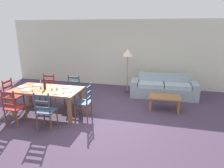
{
  "coord_description": "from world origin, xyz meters",
  "views": [
    {
      "loc": [
        1.69,
        -4.82,
        2.41
      ],
      "look_at": [
        0.3,
        0.79,
        0.75
      ],
      "focal_mm": 31.95,
      "sensor_mm": 36.0,
      "label": 1
    }
  ],
  "objects_px": {
    "dining_chair_near_left": "(13,107)",
    "dining_chair_near_right": "(45,110)",
    "standing_lamp": "(128,55)",
    "dining_chair_head_west": "(12,95)",
    "couch": "(163,88)",
    "coffee_table": "(165,98)",
    "coffee_cup_primary": "(57,88)",
    "dining_chair_head_east": "(85,101)",
    "dining_table": "(47,92)",
    "dining_chair_far_left": "(48,89)",
    "wine_glass_near_right": "(64,88)",
    "wine_bottle": "(45,85)",
    "dining_chair_far_right": "(73,91)",
    "wine_glass_near_left": "(33,86)"
  },
  "relations": [
    {
      "from": "dining_chair_head_west",
      "to": "coffee_table",
      "type": "height_order",
      "value": "dining_chair_head_west"
    },
    {
      "from": "dining_chair_far_left",
      "to": "wine_glass_near_left",
      "type": "distance_m",
      "value": 1.01
    },
    {
      "from": "coffee_cup_primary",
      "to": "dining_chair_head_east",
      "type": "bearing_deg",
      "value": 3.13
    },
    {
      "from": "dining_table",
      "to": "dining_chair_near_right",
      "type": "relative_size",
      "value": 1.98
    },
    {
      "from": "standing_lamp",
      "to": "dining_table",
      "type": "bearing_deg",
      "value": -125.95
    },
    {
      "from": "dining_chair_head_east",
      "to": "wine_glass_near_right",
      "type": "height_order",
      "value": "dining_chair_head_east"
    },
    {
      "from": "dining_table",
      "to": "wine_glass_near_right",
      "type": "xyz_separation_m",
      "value": [
        0.6,
        -0.12,
        0.2
      ]
    },
    {
      "from": "dining_chair_near_right",
      "to": "wine_bottle",
      "type": "height_order",
      "value": "wine_bottle"
    },
    {
      "from": "dining_chair_head_west",
      "to": "standing_lamp",
      "type": "bearing_deg",
      "value": 40.63
    },
    {
      "from": "dining_chair_head_west",
      "to": "couch",
      "type": "distance_m",
      "value": 4.94
    },
    {
      "from": "wine_glass_near_right",
      "to": "standing_lamp",
      "type": "bearing_deg",
      "value": 64.94
    },
    {
      "from": "dining_chair_far_right",
      "to": "dining_chair_near_right",
      "type": "bearing_deg",
      "value": -90.04
    },
    {
      "from": "wine_glass_near_left",
      "to": "coffee_cup_primary",
      "type": "height_order",
      "value": "wine_glass_near_left"
    },
    {
      "from": "dining_chair_far_left",
      "to": "dining_chair_near_right",
      "type": "bearing_deg",
      "value": -60.71
    },
    {
      "from": "coffee_table",
      "to": "wine_glass_near_left",
      "type": "bearing_deg",
      "value": -160.04
    },
    {
      "from": "couch",
      "to": "dining_chair_head_east",
      "type": "bearing_deg",
      "value": -131.6
    },
    {
      "from": "wine_glass_near_left",
      "to": "dining_table",
      "type": "bearing_deg",
      "value": 25.08
    },
    {
      "from": "couch",
      "to": "coffee_table",
      "type": "height_order",
      "value": "couch"
    },
    {
      "from": "dining_chair_near_left",
      "to": "dining_chair_near_right",
      "type": "xyz_separation_m",
      "value": [
        0.89,
        0.02,
        0.0
      ]
    },
    {
      "from": "dining_chair_head_east",
      "to": "couch",
      "type": "xyz_separation_m",
      "value": [
        2.07,
        2.33,
        -0.19
      ]
    },
    {
      "from": "couch",
      "to": "coffee_table",
      "type": "xyz_separation_m",
      "value": [
        0.03,
        -1.22,
        0.06
      ]
    },
    {
      "from": "dining_table",
      "to": "coffee_cup_primary",
      "type": "height_order",
      "value": "coffee_cup_primary"
    },
    {
      "from": "dining_chair_head_east",
      "to": "coffee_cup_primary",
      "type": "height_order",
      "value": "dining_chair_head_east"
    },
    {
      "from": "dining_chair_near_right",
      "to": "wine_glass_near_right",
      "type": "relative_size",
      "value": 5.96
    },
    {
      "from": "dining_chair_far_left",
      "to": "wine_glass_near_right",
      "type": "bearing_deg",
      "value": -40.46
    },
    {
      "from": "dining_chair_far_left",
      "to": "dining_chair_far_right",
      "type": "bearing_deg",
      "value": -0.94
    },
    {
      "from": "coffee_table",
      "to": "standing_lamp",
      "type": "xyz_separation_m",
      "value": [
        -1.38,
        1.4,
        1.06
      ]
    },
    {
      "from": "dining_chair_near_right",
      "to": "dining_chair_head_west",
      "type": "relative_size",
      "value": 1.0
    },
    {
      "from": "couch",
      "to": "dining_chair_near_right",
      "type": "bearing_deg",
      "value": -131.57
    },
    {
      "from": "dining_chair_head_west",
      "to": "couch",
      "type": "xyz_separation_m",
      "value": [
        4.33,
        2.37,
        -0.19
      ]
    },
    {
      "from": "wine_glass_near_left",
      "to": "coffee_table",
      "type": "height_order",
      "value": "wine_glass_near_left"
    },
    {
      "from": "dining_chair_far_left",
      "to": "standing_lamp",
      "type": "height_order",
      "value": "standing_lamp"
    },
    {
      "from": "dining_table",
      "to": "dining_chair_near_right",
      "type": "height_order",
      "value": "dining_chair_near_right"
    },
    {
      "from": "dining_chair_near_right",
      "to": "wine_bottle",
      "type": "xyz_separation_m",
      "value": [
        -0.44,
        0.74,
        0.39
      ]
    },
    {
      "from": "dining_chair_near_right",
      "to": "wine_glass_near_left",
      "type": "xyz_separation_m",
      "value": [
        -0.72,
        0.63,
        0.38
      ]
    },
    {
      "from": "dining_chair_near_right",
      "to": "dining_chair_head_west",
      "type": "height_order",
      "value": "same"
    },
    {
      "from": "dining_chair_far_right",
      "to": "coffee_cup_primary",
      "type": "distance_m",
      "value": 0.85
    },
    {
      "from": "dining_chair_far_left",
      "to": "coffee_table",
      "type": "relative_size",
      "value": 1.07
    },
    {
      "from": "dining_table",
      "to": "dining_chair_near_left",
      "type": "distance_m",
      "value": 0.94
    },
    {
      "from": "dining_table",
      "to": "dining_chair_far_left",
      "type": "height_order",
      "value": "dining_chair_far_left"
    },
    {
      "from": "dining_chair_near_left",
      "to": "wine_glass_near_left",
      "type": "bearing_deg",
      "value": 75.59
    },
    {
      "from": "dining_table",
      "to": "dining_chair_head_east",
      "type": "distance_m",
      "value": 1.14
    },
    {
      "from": "dining_chair_head_west",
      "to": "wine_glass_near_left",
      "type": "distance_m",
      "value": 0.92
    },
    {
      "from": "dining_chair_head_east",
      "to": "wine_glass_near_right",
      "type": "bearing_deg",
      "value": -164.55
    },
    {
      "from": "dining_chair_head_west",
      "to": "standing_lamp",
      "type": "height_order",
      "value": "standing_lamp"
    },
    {
      "from": "dining_chair_far_left",
      "to": "wine_glass_near_left",
      "type": "height_order",
      "value": "dining_chair_far_left"
    },
    {
      "from": "dining_chair_near_right",
      "to": "dining_chair_far_left",
      "type": "height_order",
      "value": "same"
    },
    {
      "from": "dining_chair_near_right",
      "to": "standing_lamp",
      "type": "xyz_separation_m",
      "value": [
        1.43,
        3.31,
        0.93
      ]
    },
    {
      "from": "dining_chair_far_left",
      "to": "dining_table",
      "type": "bearing_deg",
      "value": -59.5
    },
    {
      "from": "dining_table",
      "to": "wine_bottle",
      "type": "height_order",
      "value": "wine_bottle"
    }
  ]
}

